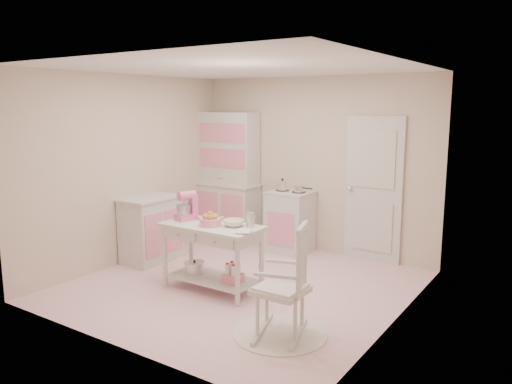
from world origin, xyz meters
TOP-DOWN VIEW (x-y plane):
  - room_shell at (0.00, 0.00)m, footprint 3.84×3.84m
  - door at (0.95, 1.87)m, footprint 0.82×0.05m
  - hutch at (-1.43, 1.66)m, footprint 1.06×0.50m
  - stove at (-0.23, 1.61)m, footprint 0.62×0.57m
  - base_cabinet at (-1.63, 0.12)m, footprint 0.54×0.84m
  - lace_rug at (1.08, -0.86)m, footprint 0.92×0.92m
  - rocking_chair at (1.08, -0.86)m, footprint 0.68×0.83m
  - work_table at (-0.20, -0.30)m, footprint 1.20×0.60m
  - stand_mixer at (-0.62, -0.28)m, footprint 0.27×0.33m
  - cookie_tray at (-0.35, -0.12)m, footprint 0.34×0.24m
  - bread_basket at (-0.18, -0.35)m, footprint 0.25×0.25m
  - mixing_bowl at (0.06, -0.22)m, footprint 0.25×0.25m
  - metal_pitcher at (0.24, -0.14)m, footprint 0.10×0.10m
  - recipe_book at (0.25, -0.42)m, footprint 0.23×0.26m

SIDE VIEW (x-z plane):
  - lace_rug at x=1.08m, z-range 0.00..0.01m
  - work_table at x=-0.20m, z-range 0.00..0.80m
  - stove at x=-0.23m, z-range 0.00..0.92m
  - base_cabinet at x=-1.63m, z-range 0.00..0.92m
  - rocking_chair at x=1.08m, z-range 0.00..1.10m
  - cookie_tray at x=-0.35m, z-range 0.80..0.82m
  - recipe_book at x=0.25m, z-range 0.80..0.82m
  - mixing_bowl at x=0.06m, z-range 0.80..0.88m
  - bread_basket at x=-0.18m, z-range 0.80..0.89m
  - metal_pitcher at x=0.24m, z-range 0.80..0.97m
  - stand_mixer at x=-0.62m, z-range 0.80..1.14m
  - door at x=0.95m, z-range 0.00..2.04m
  - hutch at x=-1.43m, z-range 0.00..2.08m
  - room_shell at x=0.00m, z-range 0.34..2.96m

